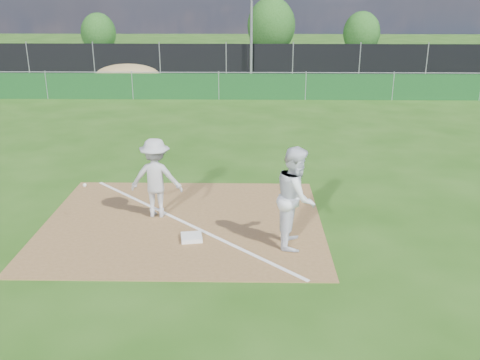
# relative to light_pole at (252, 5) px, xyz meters

# --- Properties ---
(ground) EXTENTS (90.00, 90.00, 0.00)m
(ground) POSITION_rel_light_pole_xyz_m (-1.50, -12.70, -4.00)
(ground) COLOR #214B10
(ground) RESTS_ON ground
(infield_dirt) EXTENTS (6.00, 5.00, 0.02)m
(infield_dirt) POSITION_rel_light_pole_xyz_m (-1.50, -21.70, -3.99)
(infield_dirt) COLOR brown
(infield_dirt) RESTS_ON ground
(foul_line) EXTENTS (5.01, 5.01, 0.01)m
(foul_line) POSITION_rel_light_pole_xyz_m (-1.50, -21.70, -3.98)
(foul_line) COLOR white
(foul_line) RESTS_ON infield_dirt
(green_fence) EXTENTS (44.00, 0.05, 1.20)m
(green_fence) POSITION_rel_light_pole_xyz_m (-1.50, -7.70, -3.40)
(green_fence) COLOR #103D17
(green_fence) RESTS_ON ground
(dirt_mound) EXTENTS (3.38, 2.60, 1.17)m
(dirt_mound) POSITION_rel_light_pole_xyz_m (-6.50, -4.20, -3.42)
(dirt_mound) COLOR olive
(dirt_mound) RESTS_ON ground
(black_fence) EXTENTS (46.00, 0.04, 1.80)m
(black_fence) POSITION_rel_light_pole_xyz_m (-1.50, 0.30, -3.10)
(black_fence) COLOR black
(black_fence) RESTS_ON ground
(parking_lot) EXTENTS (46.00, 9.00, 0.01)m
(parking_lot) POSITION_rel_light_pole_xyz_m (-1.50, 5.30, -4.00)
(parking_lot) COLOR black
(parking_lot) RESTS_ON ground
(light_pole) EXTENTS (0.16, 0.16, 8.00)m
(light_pole) POSITION_rel_light_pole_xyz_m (0.00, 0.00, 0.00)
(light_pole) COLOR slate
(light_pole) RESTS_ON ground
(first_base) EXTENTS (0.48, 0.48, 0.09)m
(first_base) POSITION_rel_light_pole_xyz_m (-1.23, -22.55, -3.94)
(first_base) COLOR white
(first_base) RESTS_ON infield_dirt
(play_at_first) EXTENTS (2.09, 0.77, 1.77)m
(play_at_first) POSITION_rel_light_pole_xyz_m (-2.11, -21.34, -3.09)
(play_at_first) COLOR #BDBDC0
(play_at_first) RESTS_ON infield_dirt
(runner) EXTENTS (0.86, 1.05, 2.01)m
(runner) POSITION_rel_light_pole_xyz_m (0.84, -22.67, -2.99)
(runner) COLOR silver
(runner) RESTS_ON ground
(car_left) EXTENTS (4.31, 2.10, 1.42)m
(car_left) POSITION_rel_light_pole_xyz_m (-8.96, 4.80, -3.28)
(car_left) COLOR #9D9FA4
(car_left) RESTS_ON parking_lot
(car_mid) EXTENTS (4.22, 2.26, 1.32)m
(car_mid) POSITION_rel_light_pole_xyz_m (-1.70, 4.12, -3.33)
(car_mid) COLOR black
(car_mid) RESTS_ON parking_lot
(car_right) EXTENTS (4.81, 2.70, 1.32)m
(car_right) POSITION_rel_light_pole_xyz_m (4.47, 4.28, -3.33)
(car_right) COLOR black
(car_right) RESTS_ON parking_lot
(tree_left) EXTENTS (2.69, 2.69, 3.19)m
(tree_left) POSITION_rel_light_pole_xyz_m (-11.99, 10.81, -2.36)
(tree_left) COLOR #382316
(tree_left) RESTS_ON ground
(tree_mid) EXTENTS (3.67, 3.67, 4.35)m
(tree_mid) POSITION_rel_light_pole_xyz_m (1.55, 10.30, -1.76)
(tree_mid) COLOR #382316
(tree_mid) RESTS_ON ground
(tree_right) EXTENTS (2.81, 2.81, 3.33)m
(tree_right) POSITION_rel_light_pole_xyz_m (8.52, 10.38, -2.29)
(tree_right) COLOR #382316
(tree_right) RESTS_ON ground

